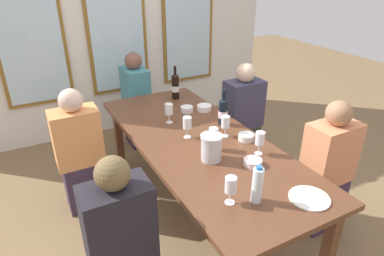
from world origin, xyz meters
name	(u,v)px	position (x,y,z in m)	size (l,w,h in m)	color
ground_plane	(199,214)	(0.00, 0.00, 0.00)	(12.00, 12.00, 0.00)	brown
back_wall_with_windows	(114,13)	(0.00, 2.04, 1.45)	(4.12, 0.10, 2.90)	silver
dining_table	(199,148)	(0.00, 0.00, 0.67)	(0.92, 2.26, 0.74)	brown
white_plate_0	(309,198)	(0.21, -0.94, 0.74)	(0.24, 0.24, 0.01)	white
metal_pitcher	(211,147)	(-0.07, -0.29, 0.84)	(0.16, 0.16, 0.19)	silver
wine_bottle_0	(223,112)	(0.31, 0.15, 0.86)	(0.08, 0.08, 0.31)	black
wine_bottle_1	(175,86)	(0.22, 0.89, 0.87)	(0.08, 0.08, 0.34)	black
tasting_bowl_0	(187,109)	(0.17, 0.53, 0.77)	(0.11, 0.11, 0.05)	white
tasting_bowl_1	(253,162)	(0.14, -0.49, 0.76)	(0.13, 0.13, 0.04)	white
tasting_bowl_2	(246,137)	(0.32, -0.17, 0.76)	(0.12, 0.12, 0.05)	white
tasting_bowl_3	(204,108)	(0.32, 0.48, 0.77)	(0.13, 0.13, 0.05)	white
water_bottle	(257,185)	(-0.08, -0.81, 0.85)	(0.06, 0.06, 0.24)	white
wine_glass_0	(187,124)	(-0.06, 0.09, 0.86)	(0.07, 0.07, 0.17)	white
wine_glass_1	(231,185)	(-0.22, -0.75, 0.86)	(0.07, 0.07, 0.17)	white
wine_glass_2	(169,110)	(-0.08, 0.40, 0.86)	(0.07, 0.07, 0.17)	white
wine_glass_3	(260,139)	(0.27, -0.39, 0.86)	(0.07, 0.07, 0.17)	white
wine_glass_4	(225,123)	(0.21, -0.04, 0.86)	(0.07, 0.07, 0.17)	white
wine_glass_5	(213,135)	(0.02, -0.17, 0.86)	(0.07, 0.07, 0.17)	white
seated_person_0	(121,244)	(-0.82, -0.55, 0.53)	(0.38, 0.24, 1.11)	#2C3532
seated_person_1	(327,171)	(0.82, -0.57, 0.53)	(0.38, 0.24, 1.11)	#392842
seated_person_2	(80,154)	(-0.82, 0.60, 0.53)	(0.38, 0.24, 1.11)	#382A40
seated_person_3	(242,118)	(0.82, 0.54, 0.53)	(0.38, 0.24, 1.11)	#2B392E
seated_person_4	(137,102)	(0.00, 1.48, 0.53)	(0.24, 0.38, 1.11)	#2A213F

